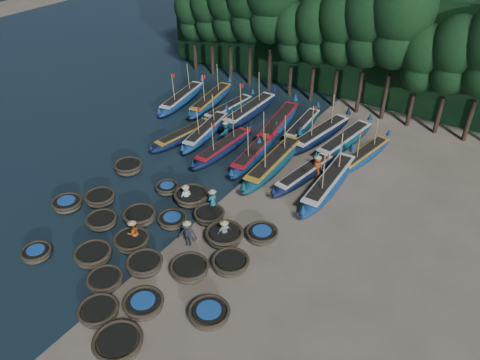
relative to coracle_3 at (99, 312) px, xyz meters
The scene contains 58 objects.
ground 8.82m from the coracle_3, 94.18° to the left, with size 120.00×120.00×0.00m, color gray.
foliage_wall 32.61m from the coracle_3, 91.14° to the left, with size 40.00×3.00×10.00m, color black.
coracle_3 is the anchor object (origin of this frame).
coracle_4 2.32m from the coracle_3, 19.73° to the right, with size 2.73×2.73×0.79m.
coracle_5 6.24m from the coracle_3, behind, with size 1.92×1.92×0.63m.
coracle_6 4.15m from the coracle_3, 141.72° to the left, with size 2.16×2.16×0.81m.
coracle_7 2.11m from the coracle_3, 128.63° to the left, with size 2.26×2.26×0.69m.
coracle_8 2.20m from the coracle_3, 45.49° to the left, with size 2.30×2.30×0.75m.
coracle_9 5.47m from the coracle_3, 32.67° to the left, with size 2.33×2.33×0.71m.
coracle_10 9.71m from the coracle_3, 149.57° to the left, with size 2.36×2.36×0.72m.
coracle_11 7.23m from the coracle_3, 136.37° to the left, with size 2.00×2.00×0.67m.
coracle_12 5.21m from the coracle_3, 116.63° to the left, with size 2.15×2.15×0.73m.
coracle_13 3.68m from the coracle_3, 95.53° to the left, with size 2.07×2.07×0.79m.
coracle_14 5.15m from the coracle_3, 68.34° to the left, with size 2.42×2.42×0.75m.
coracle_15 9.62m from the coracle_3, 137.21° to the left, with size 2.40×2.40×0.75m.
coracle_16 7.43m from the coracle_3, 118.27° to the left, with size 2.42×2.42×0.82m.
coracle_17 7.70m from the coracle_3, 102.59° to the left, with size 1.88×1.88×0.64m.
coracle_18 8.26m from the coracle_3, 76.58° to the left, with size 2.38×2.38×0.82m.
coracle_19 7.27m from the coracle_3, 61.08° to the left, with size 2.37×2.37×0.77m.
coracle_20 13.08m from the coracle_3, 128.59° to the left, with size 2.26×2.26×0.82m.
coracle_21 10.76m from the coracle_3, 112.93° to the left, with size 1.69×1.69×0.64m.
coracle_22 10.19m from the coracle_3, 102.08° to the left, with size 2.76×2.76×0.81m.
coracle_23 9.13m from the coracle_3, 90.22° to the left, with size 2.34×2.34×0.70m.
coracle_24 10.15m from the coracle_3, 69.00° to the left, with size 2.24×2.24×0.65m.
long_boat_2 17.95m from the coracle_3, 115.74° to the left, with size 2.25×7.20×1.28m.
long_boat_3 18.81m from the coracle_3, 110.81° to the left, with size 2.59×7.81×3.36m.
long_boat_4 16.74m from the coracle_3, 103.82° to the left, with size 1.58×7.72×3.28m.
long_boat_5 17.07m from the coracle_3, 95.30° to the left, with size 2.35×8.12×3.47m.
long_boat_6 16.43m from the coracle_3, 88.64° to the left, with size 2.02×9.16×3.89m.
long_boat_7 16.72m from the coracle_3, 80.22° to the left, with size 2.36×7.35×1.31m.
long_boat_8 17.02m from the coracle_3, 73.63° to the left, with size 2.00×9.13×3.88m.
long_boat_9 24.71m from the coracle_3, 120.07° to the left, with size 2.81×8.17×3.52m.
long_boat_10 24.66m from the coracle_3, 113.69° to the left, with size 2.83×8.33×3.59m.
long_boat_11 23.31m from the coracle_3, 108.93° to the left, with size 1.89×7.32×1.29m.
long_boat_12 23.28m from the coracle_3, 104.09° to the left, with size 1.61×8.92×3.79m.
long_boat_13 22.07m from the coracle_3, 96.29° to the left, with size 2.98×8.89×1.59m.
long_boat_14 22.84m from the coracle_3, 91.59° to the left, with size 1.92×7.38×1.30m.
long_boat_15 22.34m from the coracle_3, 86.65° to the left, with size 2.73×8.51×3.65m.
long_boat_16 22.57m from the coracle_3, 81.51° to the left, with size 2.55×8.49×1.51m.
long_boat_17 22.00m from the coracle_3, 75.78° to the left, with size 2.48×7.34×3.16m.
fisherman_0 9.82m from the coracle_3, 103.11° to the left, with size 0.77×0.87×1.70m.
fisherman_1 9.89m from the coracle_3, 91.67° to the left, with size 0.59×0.73×1.94m.
fisherman_2 5.56m from the coracle_3, 116.14° to the left, with size 0.87×0.95×1.78m.
fisherman_3 6.63m from the coracle_3, 87.23° to the left, with size 1.27×0.99×1.92m.
fisherman_4 8.25m from the coracle_3, 76.37° to the left, with size 0.75×0.96×1.71m.
fisherman_5 18.44m from the coracle_3, 105.30° to the left, with size 0.90×1.74×2.00m.
fisherman_6 17.62m from the coracle_3, 78.85° to the left, with size 0.86×0.58×1.91m.
tree_0 33.71m from the coracle_3, 120.03° to the left, with size 3.68×3.68×8.68m.
tree_1 32.76m from the coracle_3, 116.48° to the left, with size 4.09×4.09×9.65m.
tree_2 31.96m from the coracle_3, 112.70° to the left, with size 4.51×4.51×10.63m.
tree_3 31.32m from the coracle_3, 108.70° to the left, with size 4.92×4.92×11.60m.
tree_5 29.76m from the coracle_3, 100.13° to the left, with size 3.68×3.68×8.68m.
tree_6 29.59m from the coracle_3, 95.64° to the left, with size 4.09×4.09×9.65m.
tree_7 29.61m from the coracle_3, 91.08° to the left, with size 4.51×4.51×10.63m.
tree_8 29.82m from the coracle_3, 86.50° to the left, with size 4.92×4.92×11.60m.
tree_9 30.22m from the coracle_3, 81.97° to the left, with size 5.34×5.34×12.58m.
tree_10 30.00m from the coracle_3, 77.54° to the left, with size 3.68×3.68×8.68m.
tree_11 30.70m from the coracle_3, 73.26° to the left, with size 4.09×4.09×9.65m.
Camera 1 is at (14.97, -17.60, 18.86)m, focal length 35.00 mm.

